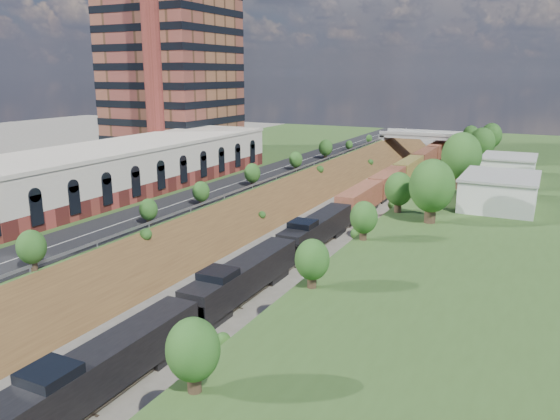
% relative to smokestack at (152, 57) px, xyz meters
% --- Properties ---
extents(ground, '(400.00, 400.00, 0.00)m').
position_rel_smokestack_xyz_m(ground, '(36.00, -56.00, -25.00)').
color(ground, '#6B665B').
rests_on(ground, ground).
extents(platform_left, '(44.00, 180.00, 5.00)m').
position_rel_smokestack_xyz_m(platform_left, '(3.00, 4.00, -22.50)').
color(platform_left, '#365523').
rests_on(platform_left, ground).
extents(embankment_left, '(10.00, 180.00, 10.00)m').
position_rel_smokestack_xyz_m(embankment_left, '(25.00, 4.00, -25.00)').
color(embankment_left, brown).
rests_on(embankment_left, ground).
extents(embankment_right, '(10.00, 180.00, 10.00)m').
position_rel_smokestack_xyz_m(embankment_right, '(47.00, 4.00, -25.00)').
color(embankment_right, brown).
rests_on(embankment_right, ground).
extents(rail_left_track, '(1.58, 180.00, 0.18)m').
position_rel_smokestack_xyz_m(rail_left_track, '(33.40, 4.00, -24.91)').
color(rail_left_track, gray).
rests_on(rail_left_track, ground).
extents(rail_right_track, '(1.58, 180.00, 0.18)m').
position_rel_smokestack_xyz_m(rail_right_track, '(38.60, 4.00, -24.91)').
color(rail_right_track, gray).
rests_on(rail_right_track, ground).
extents(road, '(8.00, 180.00, 0.10)m').
position_rel_smokestack_xyz_m(road, '(20.50, 4.00, -19.95)').
color(road, black).
rests_on(road, platform_left).
extents(guardrail, '(0.10, 171.00, 0.70)m').
position_rel_smokestack_xyz_m(guardrail, '(24.60, 3.80, -19.45)').
color(guardrail, '#99999E').
rests_on(guardrail, platform_left).
extents(commercial_building, '(14.30, 62.30, 7.00)m').
position_rel_smokestack_xyz_m(commercial_building, '(8.00, -18.00, -16.49)').
color(commercial_building, maroon).
rests_on(commercial_building, platform_left).
extents(highrise_tower, '(22.00, 22.00, 53.90)m').
position_rel_smokestack_xyz_m(highrise_tower, '(-8.00, 16.00, 7.88)').
color(highrise_tower, brown).
rests_on(highrise_tower, platform_left).
extents(smokestack, '(3.20, 3.20, 40.00)m').
position_rel_smokestack_xyz_m(smokestack, '(0.00, 0.00, 0.00)').
color(smokestack, maroon).
rests_on(smokestack, platform_left).
extents(overpass, '(24.50, 8.30, 7.40)m').
position_rel_smokestack_xyz_m(overpass, '(36.00, 66.00, -20.08)').
color(overpass, gray).
rests_on(overpass, ground).
extents(white_building_near, '(9.00, 12.00, 4.00)m').
position_rel_smokestack_xyz_m(white_building_near, '(59.50, -4.00, -18.00)').
color(white_building_near, silver).
rests_on(white_building_near, platform_right).
extents(white_building_far, '(8.00, 10.00, 3.60)m').
position_rel_smokestack_xyz_m(white_building_far, '(59.00, 18.00, -18.20)').
color(white_building_far, silver).
rests_on(white_building_far, platform_right).
extents(tree_right_large, '(5.25, 5.25, 7.61)m').
position_rel_smokestack_xyz_m(tree_right_large, '(53.00, -16.00, -15.62)').
color(tree_right_large, '#473323').
rests_on(tree_right_large, platform_right).
extents(tree_left_crest, '(2.45, 2.45, 3.55)m').
position_rel_smokestack_xyz_m(tree_left_crest, '(24.20, -36.00, -17.96)').
color(tree_left_crest, '#473323').
rests_on(tree_left_crest, platform_left).
extents(freight_train, '(3.04, 154.82, 4.55)m').
position_rel_smokestack_xyz_m(freight_train, '(38.60, 16.72, -22.40)').
color(freight_train, black).
rests_on(freight_train, ground).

